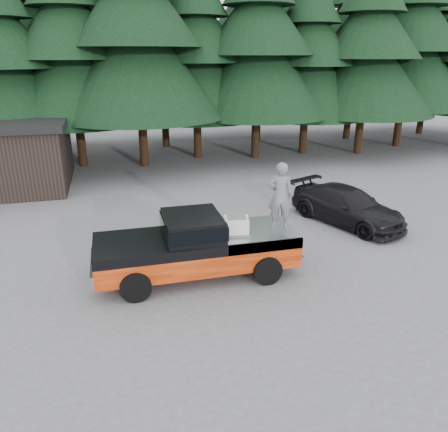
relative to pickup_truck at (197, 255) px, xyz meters
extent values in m
plane|color=#515154|center=(0.70, -0.41, -0.67)|extent=(120.00, 120.00, 0.00)
cube|color=black|center=(-0.10, 0.00, 0.96)|extent=(1.66, 1.90, 0.59)
cube|color=silver|center=(1.13, -0.24, 0.90)|extent=(0.79, 0.70, 0.47)
imported|color=slate|center=(2.49, -0.13, 1.67)|extent=(0.84, 0.68, 2.01)
imported|color=black|center=(6.49, 2.79, 0.02)|extent=(3.56, 5.13, 1.38)
camera|label=1|loc=(-2.17, -11.42, 5.56)|focal=35.00mm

